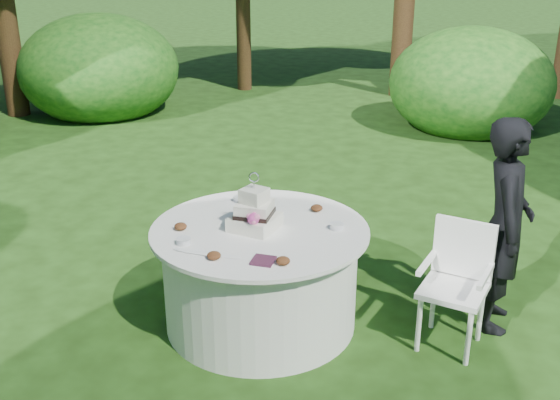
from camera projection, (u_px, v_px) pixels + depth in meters
The scene contains 9 objects.
ground at pixel (261, 321), 4.93m from camera, with size 80.00×80.00×0.00m, color black.
napkins at pixel (263, 261), 4.15m from camera, with size 0.14×0.14×0.02m, color #491F35.
feather_plume at pixel (207, 253), 4.25m from camera, with size 0.48×0.07×0.01m, color white.
guest at pixel (505, 226), 4.64m from camera, with size 0.57×0.38×1.57m, color black.
table at pixel (260, 276), 4.79m from camera, with size 1.56×1.56×0.77m.
cake at pixel (254, 214), 4.59m from camera, with size 0.35×0.35×0.42m.
chair at pixel (457, 275), 4.51m from camera, with size 0.51×0.50×0.89m.
votives at pixel (254, 221), 4.71m from camera, with size 1.04×0.94×0.04m.
petal_cups at pixel (250, 236), 4.46m from camera, with size 0.93×1.06×0.05m.
Camera 1 is at (1.32, -4.04, 2.65)m, focal length 42.00 mm.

